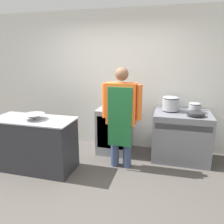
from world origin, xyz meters
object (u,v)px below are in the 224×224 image
Objects in this scene: stove at (181,137)px; mixing_bowl at (34,117)px; sauce_pot at (195,107)px; fridge_unit at (115,130)px; stock_pot at (171,103)px; person_cook at (121,113)px; saute_pan at (196,114)px.

stove is 2.55m from mixing_bowl.
mixing_bowl is at bearing -156.15° from sauce_pot.
stock_pot is at bearing 4.19° from fridge_unit.
sauce_pot is at bearing 29.11° from person_cook.
fridge_unit is (-1.24, 0.04, 0.00)m from stove.
person_cook reaches higher than sauce_pot.
stove is at bearing -149.45° from sauce_pot.
stock_pot is 1.00× the size of saute_pan.
person_cook reaches higher than stock_pot.
stove is 2.93× the size of mixing_bowl.
stock_pot reaches higher than stove.
person_cook is 1.35m from sauce_pot.
person_cook is (0.25, -0.58, 0.52)m from fridge_unit.
person_cook is (-0.98, -0.54, 0.52)m from stove.
stove is 0.63m from stock_pot.
stove is at bearing -27.68° from stock_pot.
sauce_pot is (0.42, -0.00, -0.05)m from stock_pot.
stove is 3.37× the size of stock_pot.
mixing_bowl is (-1.06, -1.03, 0.48)m from fridge_unit.
sauce_pot is (1.18, 0.66, 0.01)m from person_cook.
stove is 1.24m from person_cook.
mixing_bowl is 2.64m from saute_pan.
person_cook is 1.01m from stock_pot.
sauce_pot reaches higher than fridge_unit.
person_cook is at bearing -139.28° from stock_pot.
mixing_bowl reaches higher than stove.
person_cook reaches higher than mixing_bowl.
fridge_unit is 0.82m from person_cook.
sauce_pot reaches higher than saute_pan.
mixing_bowl is at bearing -152.03° from stock_pot.
sauce_pot is at bearing 90.00° from saute_pan.
stock_pot is 0.49m from saute_pan.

